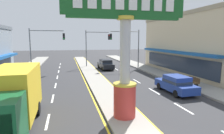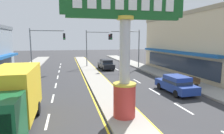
# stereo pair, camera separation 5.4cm
# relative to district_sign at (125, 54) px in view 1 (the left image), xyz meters

# --- Properties ---
(median_strip) EXTENTS (2.21, 52.00, 0.14)m
(median_strip) POSITION_rel_district_sign_xyz_m (-0.00, 13.86, -3.78)
(median_strip) COLOR gray
(median_strip) RESTS_ON ground
(sidewalk_left) EXTENTS (2.91, 60.00, 0.18)m
(sidewalk_left) POSITION_rel_district_sign_xyz_m (-9.16, 11.86, -3.76)
(sidewalk_left) COLOR gray
(sidewalk_left) RESTS_ON ground
(sidewalk_right) EXTENTS (2.91, 60.00, 0.18)m
(sidewalk_right) POSITION_rel_district_sign_xyz_m (9.16, 11.86, -3.76)
(sidewalk_right) COLOR gray
(sidewalk_right) RESTS_ON ground
(lane_markings) EXTENTS (8.95, 52.00, 0.01)m
(lane_markings) POSITION_rel_district_sign_xyz_m (-0.00, 12.51, -3.85)
(lane_markings) COLOR silver
(lane_markings) RESTS_ON ground
(district_sign) EXTENTS (6.97, 1.36, 7.35)m
(district_sign) POSITION_rel_district_sign_xyz_m (0.00, 0.00, 0.00)
(district_sign) COLOR #B7332D
(district_sign) RESTS_ON median_strip
(storefront_right) EXTENTS (8.90, 19.84, 8.11)m
(storefront_right) POSITION_rel_district_sign_xyz_m (15.04, 12.57, 0.20)
(storefront_right) COLOR beige
(storefront_right) RESTS_ON ground
(traffic_light_left_side) EXTENTS (4.86, 0.46, 6.20)m
(traffic_light_left_side) POSITION_rel_district_sign_xyz_m (-6.34, 18.26, 0.39)
(traffic_light_left_side) COLOR slate
(traffic_light_left_side) RESTS_ON ground
(traffic_light_right_side) EXTENTS (4.86, 0.46, 6.20)m
(traffic_light_right_side) POSITION_rel_district_sign_xyz_m (6.34, 18.35, 0.39)
(traffic_light_right_side) COLOR slate
(traffic_light_right_side) RESTS_ON ground
(traffic_light_median_far) EXTENTS (4.20, 0.46, 6.20)m
(traffic_light_median_far) POSITION_rel_district_sign_xyz_m (1.59, 22.04, 0.34)
(traffic_light_median_far) COLOR slate
(traffic_light_median_far) RESTS_ON ground
(sedan_near_right_lane) EXTENTS (1.95, 4.36, 1.53)m
(sedan_near_right_lane) POSITION_rel_district_sign_xyz_m (6.06, 4.23, -3.07)
(sedan_near_right_lane) COLOR navy
(sedan_near_right_lane) RESTS_ON ground
(sedan_far_right_lane) EXTENTS (2.02, 4.39, 1.53)m
(sedan_far_right_lane) POSITION_rel_district_sign_xyz_m (2.76, 18.76, -3.07)
(sedan_far_right_lane) COLOR black
(sedan_far_right_lane) RESTS_ON ground
(box_truck_near_left_lane) EXTENTS (2.29, 6.92, 3.12)m
(box_truck_near_left_lane) POSITION_rel_district_sign_xyz_m (-6.07, 0.17, -2.16)
(box_truck_near_left_lane) COLOR #14562D
(box_truck_near_left_lane) RESTS_ON ground
(street_bench) EXTENTS (0.48, 1.60, 0.88)m
(street_bench) POSITION_rel_district_sign_xyz_m (8.57, 5.29, -3.21)
(street_bench) COLOR brown
(street_bench) RESTS_ON sidewalk_right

